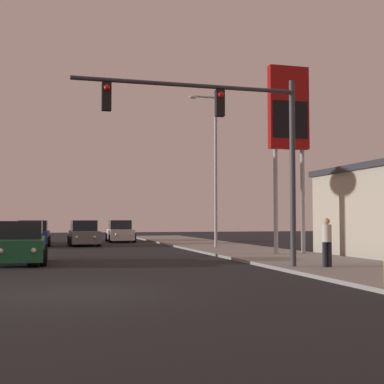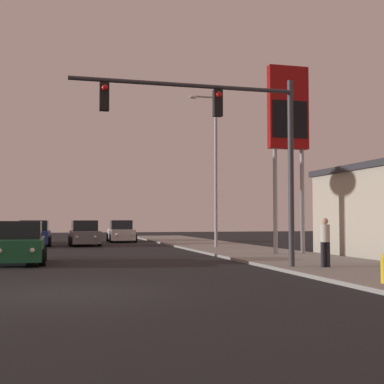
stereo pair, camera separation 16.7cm
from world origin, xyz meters
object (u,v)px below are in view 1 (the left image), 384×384
at_px(traffic_light_mast, 232,131).
at_px(car_black, 30,233).
at_px(car_green, 21,244).
at_px(street_lamp, 214,162).
at_px(car_blue, 35,234).
at_px(pedestrian_on_sidewalk, 327,240).
at_px(gas_station_sign, 289,118).
at_px(car_grey, 84,234).
at_px(car_white, 120,232).

bearing_deg(traffic_light_mast, car_black, 106.85).
bearing_deg(car_green, street_lamp, -142.71).
relative_size(car_green, street_lamp, 0.48).
bearing_deg(street_lamp, car_green, -143.08).
relative_size(car_blue, traffic_light_mast, 0.56).
bearing_deg(car_black, pedestrian_on_sidewalk, 112.81).
xyz_separation_m(traffic_light_mast, gas_station_sign, (5.07, 6.38, 1.87)).
height_order(car_blue, car_black, same).
distance_m(gas_station_sign, pedestrian_on_sidewalk, 9.06).
bearing_deg(car_grey, street_lamp, 135.88).
height_order(car_black, street_lamp, street_lamp).
xyz_separation_m(car_blue, gas_station_sign, (12.05, -13.23, 5.86)).
xyz_separation_m(car_white, street_lamp, (4.04, -11.61, 4.36)).
bearing_deg(car_white, car_grey, 61.08).
xyz_separation_m(car_green, gas_station_sign, (12.14, 1.25, 5.86)).
relative_size(car_black, pedestrian_on_sidewalk, 2.58).
relative_size(car_grey, car_blue, 1.00).
xyz_separation_m(car_grey, car_blue, (-3.17, 0.28, 0.00)).
relative_size(car_blue, street_lamp, 0.48).
xyz_separation_m(car_white, car_blue, (-6.23, -4.91, 0.00)).
bearing_deg(pedestrian_on_sidewalk, street_lamp, 89.74).
height_order(car_grey, car_blue, same).
xyz_separation_m(car_white, car_green, (-6.32, -19.40, 0.00)).
bearing_deg(car_black, street_lamp, 132.33).
bearing_deg(pedestrian_on_sidewalk, car_white, 99.03).
height_order(car_grey, pedestrian_on_sidewalk, pedestrian_on_sidewalk).
bearing_deg(gas_station_sign, pedestrian_on_sidewalk, -104.94).
xyz_separation_m(car_blue, pedestrian_on_sidewalk, (10.21, -20.13, 0.27)).
bearing_deg(car_grey, gas_station_sign, 122.43).
xyz_separation_m(car_white, car_black, (-6.71, 0.09, 0.00)).
xyz_separation_m(car_grey, gas_station_sign, (8.88, -12.95, 5.86)).
height_order(traffic_light_mast, street_lamp, street_lamp).
xyz_separation_m(street_lamp, pedestrian_on_sidewalk, (-0.06, -13.42, -4.08)).
bearing_deg(car_blue, car_green, 91.55).
relative_size(car_white, car_blue, 1.00).
xyz_separation_m(car_white, traffic_light_mast, (0.75, -24.53, 3.99)).
distance_m(car_white, traffic_light_mast, 24.86).
bearing_deg(pedestrian_on_sidewalk, traffic_light_mast, 171.05).
bearing_deg(pedestrian_on_sidewalk, gas_station_sign, 75.06).
distance_m(car_white, car_blue, 7.93).
bearing_deg(car_white, pedestrian_on_sidewalk, 100.67).
height_order(car_black, traffic_light_mast, traffic_light_mast).
xyz_separation_m(car_green, traffic_light_mast, (7.07, -5.13, 3.99)).
distance_m(car_white, car_black, 6.71).
relative_size(gas_station_sign, pedestrian_on_sidewalk, 5.39).
bearing_deg(street_lamp, pedestrian_on_sidewalk, -90.26).
height_order(car_white, gas_station_sign, gas_station_sign).
relative_size(car_grey, traffic_light_mast, 0.56).
relative_size(car_green, car_black, 1.00).
xyz_separation_m(car_green, car_black, (-0.39, 19.48, 0.00)).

